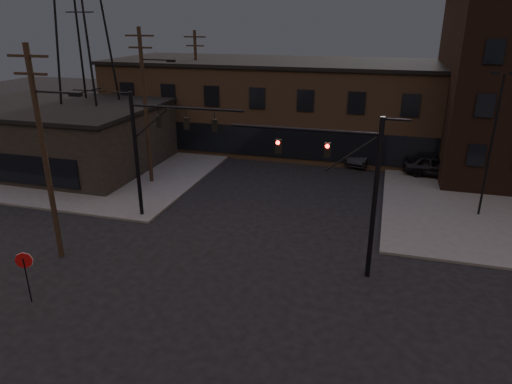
{
  "coord_description": "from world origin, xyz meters",
  "views": [
    {
      "loc": [
        6.64,
        -16.04,
        12.0
      ],
      "look_at": [
        0.46,
        5.41,
        3.5
      ],
      "focal_mm": 32.0,
      "sensor_mm": 36.0,
      "label": 1
    }
  ],
  "objects_px": {
    "traffic_signal_far": "(154,142)",
    "car_crossing": "(364,154)",
    "stop_sign": "(25,266)",
    "parked_car_lot_a": "(436,166)",
    "traffic_signal_near": "(351,180)"
  },
  "relations": [
    {
      "from": "traffic_signal_near",
      "to": "stop_sign",
      "type": "relative_size",
      "value": 3.23
    },
    {
      "from": "traffic_signal_far",
      "to": "car_crossing",
      "type": "distance_m",
      "value": 20.23
    },
    {
      "from": "car_crossing",
      "to": "traffic_signal_near",
      "type": "bearing_deg",
      "value": -74.39
    },
    {
      "from": "stop_sign",
      "to": "traffic_signal_far",
      "type": "bearing_deg",
      "value": 82.68
    },
    {
      "from": "stop_sign",
      "to": "car_crossing",
      "type": "distance_m",
      "value": 29.01
    },
    {
      "from": "stop_sign",
      "to": "car_crossing",
      "type": "bearing_deg",
      "value": 63.13
    },
    {
      "from": "stop_sign",
      "to": "car_crossing",
      "type": "xyz_separation_m",
      "value": [
        13.1,
        25.86,
        -1.01
      ]
    },
    {
      "from": "traffic_signal_far",
      "to": "car_crossing",
      "type": "xyz_separation_m",
      "value": [
        11.82,
        15.88,
        -4.18
      ]
    },
    {
      "from": "stop_sign",
      "to": "parked_car_lot_a",
      "type": "xyz_separation_m",
      "value": [
        18.88,
        23.37,
        -0.84
      ]
    },
    {
      "from": "stop_sign",
      "to": "traffic_signal_near",
      "type": "bearing_deg",
      "value": 25.9
    },
    {
      "from": "traffic_signal_near",
      "to": "car_crossing",
      "type": "distance_m",
      "value": 19.81
    },
    {
      "from": "traffic_signal_far",
      "to": "car_crossing",
      "type": "bearing_deg",
      "value": 53.34
    },
    {
      "from": "car_crossing",
      "to": "traffic_signal_far",
      "type": "bearing_deg",
      "value": -111.81
    },
    {
      "from": "parked_car_lot_a",
      "to": "car_crossing",
      "type": "relative_size",
      "value": 0.99
    },
    {
      "from": "stop_sign",
      "to": "parked_car_lot_a",
      "type": "bearing_deg",
      "value": 51.06
    }
  ]
}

